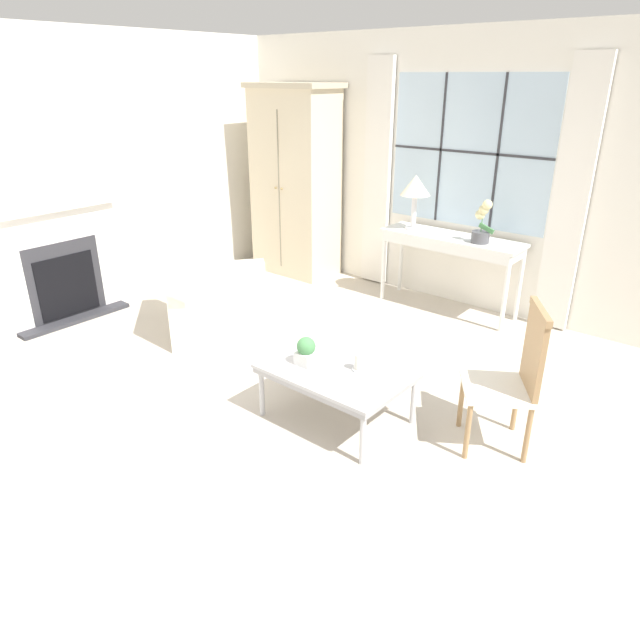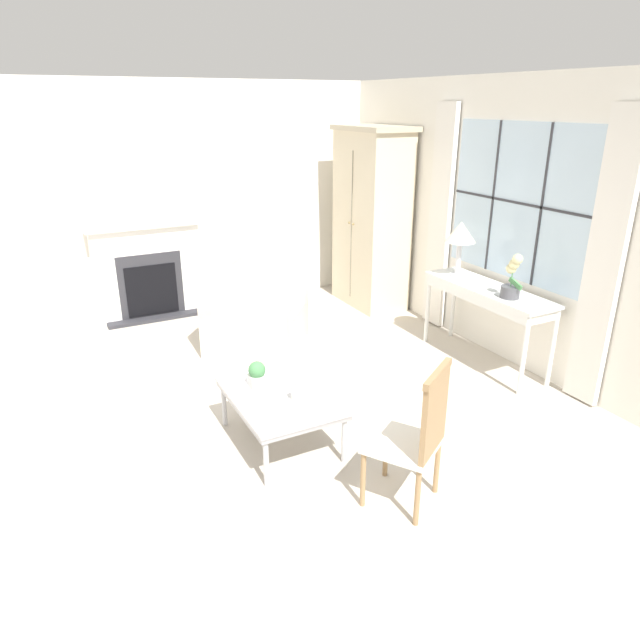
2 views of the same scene
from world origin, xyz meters
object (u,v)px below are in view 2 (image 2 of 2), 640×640
at_px(fireplace, 147,264).
at_px(potted_plant_small, 257,374).
at_px(console_table, 488,296).
at_px(armoire, 371,218).
at_px(side_chair_wooden, 418,431).
at_px(coffee_table, 280,399).
at_px(pillar_candle, 296,394).
at_px(armchair_upholstered, 253,322).
at_px(table_lamp, 461,234).
at_px(potted_orchid, 512,280).

bearing_deg(fireplace, potted_plant_small, 3.37).
bearing_deg(console_table, armoire, -178.49).
distance_m(fireplace, side_chair_wooden, 4.53).
relative_size(coffee_table, pillar_candle, 7.39).
bearing_deg(coffee_table, fireplace, -175.01).
bearing_deg(coffee_table, pillar_candle, 24.49).
distance_m(armchair_upholstered, potted_plant_small, 1.82).
distance_m(table_lamp, potted_plant_small, 2.73).
distance_m(armoire, potted_orchid, 2.47).
bearing_deg(coffee_table, table_lamp, 109.85).
xyz_separation_m(fireplace, table_lamp, (2.49, 2.73, 0.58)).
relative_size(fireplace, coffee_table, 1.98).
xyz_separation_m(fireplace, side_chair_wooden, (4.46, 0.79, -0.12)).
bearing_deg(fireplace, potted_orchid, 39.48).
xyz_separation_m(potted_orchid, pillar_candle, (0.23, -2.34, -0.50)).
bearing_deg(armchair_upholstered, table_lamp, 62.30).
bearing_deg(armoire, potted_plant_small, -46.87).
height_order(console_table, side_chair_wooden, side_chair_wooden).
height_order(table_lamp, potted_orchid, table_lamp).
xyz_separation_m(fireplace, coffee_table, (3.37, 0.29, -0.29)).
bearing_deg(pillar_candle, fireplace, -174.15).
bearing_deg(armoire, fireplace, -106.83).
height_order(armoire, side_chair_wooden, armoire).
xyz_separation_m(armoire, potted_orchid, (2.47, 0.00, -0.15)).
xyz_separation_m(armoire, armchair_upholstered, (0.66, -1.90, -0.85)).
distance_m(console_table, coffee_table, 2.52).
bearing_deg(armchair_upholstered, fireplace, -151.61).
bearing_deg(potted_orchid, coffee_table, -87.90).
bearing_deg(pillar_candle, coffee_table, -155.51).
bearing_deg(armoire, pillar_candle, -40.91).
bearing_deg(potted_orchid, console_table, 171.15).
height_order(fireplace, coffee_table, fireplace).
distance_m(armchair_upholstered, side_chair_wooden, 3.00).
distance_m(console_table, table_lamp, 0.71).
distance_m(side_chair_wooden, potted_plant_small, 1.43).
distance_m(armoire, potted_plant_small, 3.50).
distance_m(armoire, side_chair_wooden, 4.16).
bearing_deg(potted_orchid, pillar_candle, -84.29).
relative_size(armoire, armchair_upholstered, 1.73).
xyz_separation_m(coffee_table, potted_plant_small, (-0.20, -0.11, 0.15)).
bearing_deg(pillar_candle, armchair_upholstered, 167.96).
xyz_separation_m(armchair_upholstered, potted_plant_small, (1.70, -0.61, 0.25)).
bearing_deg(pillar_candle, table_lamp, 113.39).
distance_m(fireplace, pillar_candle, 3.54).
distance_m(fireplace, potted_orchid, 4.26).
distance_m(fireplace, table_lamp, 3.74).
bearing_deg(side_chair_wooden, armchair_upholstered, 179.90).
bearing_deg(console_table, armchair_upholstered, -126.97).
bearing_deg(potted_plant_small, console_table, 94.94).
bearing_deg(fireplace, armoire, 73.17).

